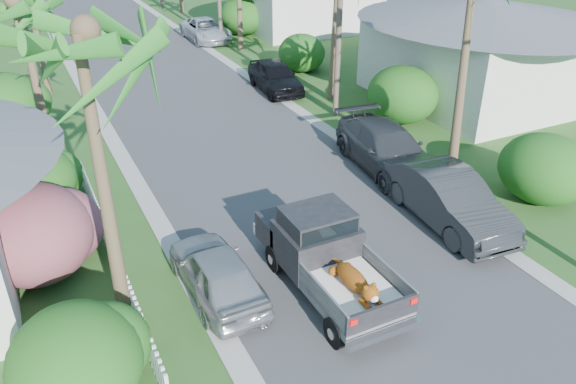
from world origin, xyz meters
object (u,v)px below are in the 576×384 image
parked_car_rm (387,149)px  parked_car_rf (275,77)px  palm_l_a (76,34)px  palm_l_b (18,2)px  pickup_truck (322,250)px  parked_car_ln (217,273)px  utility_pole_b (340,13)px  house_right_near (479,54)px  parked_car_rd (206,30)px  parked_car_rn (448,199)px

parked_car_rm → parked_car_rf: bearing=95.6°
parked_car_rf → palm_l_a: size_ratio=0.55×
parked_car_rm → palm_l_a: palm_l_a is taller
palm_l_a → palm_l_b: palm_l_a is taller
parked_car_rm → palm_l_b: bearing=163.9°
parked_car_rf → palm_l_b: 13.70m
pickup_truck → parked_car_rm: pickup_truck is taller
parked_car_ln → palm_l_b: palm_l_b is taller
parked_car_ln → utility_pole_b: bearing=-134.7°
parked_car_rf → house_right_near: bearing=-28.1°
parked_car_rf → parked_car_ln: size_ratio=1.13×
parked_car_rd → palm_l_b: size_ratio=0.71×
parked_car_rd → house_right_near: 19.20m
parked_car_rn → house_right_near: bearing=47.9°
parked_car_rf → palm_l_a: (-10.79, -14.39, 6.16)m
parked_car_rn → house_right_near: house_right_near is taller
parked_car_rd → utility_pole_b: bearing=-87.8°
parked_car_rm → house_right_near: bearing=35.6°
parked_car_rn → house_right_near: size_ratio=0.56×
parked_car_rm → house_right_near: house_right_near is taller
parked_car_rn → utility_pole_b: 10.60m
utility_pole_b → palm_l_a: bearing=-139.7°
parked_car_rn → utility_pole_b: bearing=84.0°
parked_car_ln → palm_l_a: palm_l_a is taller
palm_l_b → utility_pole_b: 12.54m
pickup_truck → house_right_near: 17.22m
palm_l_a → parked_car_rd: bearing=67.0°
parked_car_rd → parked_car_rm: bearing=-91.6°
pickup_truck → parked_car_rn: (5.01, 0.93, -0.18)m
parked_car_rn → pickup_truck: bearing=-165.1°
pickup_truck → house_right_near: house_right_near is taller
palm_l_a → palm_l_b: size_ratio=1.11×
parked_car_rm → palm_l_a: bearing=-151.1°
parked_car_rd → utility_pole_b: 16.85m
pickup_truck → parked_car_rd: (6.20, 27.06, -0.28)m
parked_car_ln → pickup_truck: bearing=163.1°
parked_car_rm → parked_car_rf: (0.23, 10.13, -0.03)m
palm_l_b → utility_pole_b: utility_pole_b is taller
parked_car_rf → palm_l_b: (-11.39, -5.39, 5.38)m
parked_car_ln → utility_pole_b: (9.44, 9.93, 3.92)m
parked_car_rm → utility_pole_b: 6.99m
house_right_near → utility_pole_b: bearing=172.3°
pickup_truck → parked_car_ln: pickup_truck is taller
parked_car_ln → utility_pole_b: utility_pole_b is taller
parked_car_ln → parked_car_rn: bearing=-179.8°
utility_pole_b → parked_car_rn: bearing=-100.4°
parked_car_rm → parked_car_rd: (0.64, 22.12, -0.07)m
parked_car_rd → house_right_near: size_ratio=0.58×
palm_l_a → house_right_near: bearing=25.1°
pickup_truck → parked_car_rd: size_ratio=0.97×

